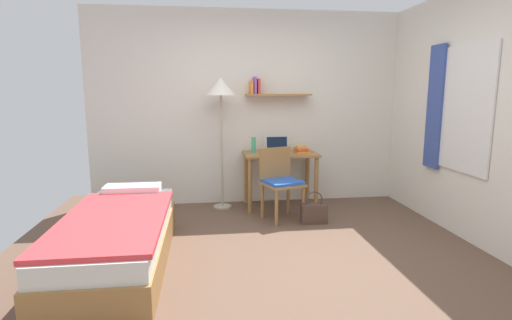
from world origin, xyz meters
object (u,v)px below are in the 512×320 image
at_px(desk_chair, 280,179).
at_px(book_stack, 302,150).
at_px(standing_lamp, 221,94).
at_px(handbag, 314,213).
at_px(water_bottle, 254,145).
at_px(desk, 280,164).
at_px(laptop, 277,148).
at_px(bed, 119,238).

height_order(desk_chair, book_stack, desk_chair).
distance_m(standing_lamp, handbag, 1.88).
height_order(desk_chair, water_bottle, water_bottle).
distance_m(desk, book_stack, 0.34).
xyz_separation_m(desk_chair, handbag, (0.36, -0.23, -0.36)).
bearing_deg(laptop, desk, -59.48).
bearing_deg(desk, book_stack, -6.03).
bearing_deg(standing_lamp, bed, -121.30).
distance_m(book_stack, handbag, 0.95).
relative_size(bed, standing_lamp, 1.20).
bearing_deg(bed, handbag, 23.03).
height_order(standing_lamp, water_bottle, standing_lamp).
bearing_deg(handbag, laptop, 110.65).
bearing_deg(laptop, water_bottle, 178.04).
xyz_separation_m(bed, water_bottle, (1.42, 1.66, 0.59)).
bearing_deg(standing_lamp, desk, -3.11).
height_order(book_stack, handbag, book_stack).
bearing_deg(handbag, water_bottle, 127.76).
distance_m(standing_lamp, water_bottle, 0.78).
height_order(desk, handbag, desk).
height_order(desk_chair, laptop, laptop).
relative_size(bed, desk_chair, 2.39).
height_order(water_bottle, book_stack, water_bottle).
xyz_separation_m(desk, laptop, (-0.03, 0.05, 0.20)).
bearing_deg(laptop, handbag, -69.35).
height_order(standing_lamp, laptop, standing_lamp).
bearing_deg(bed, book_stack, 37.41).
bearing_deg(desk_chair, standing_lamp, 141.22).
distance_m(desk, handbag, 0.90).
bearing_deg(desk_chair, desk, 79.52).
relative_size(book_stack, handbag, 0.64).
bearing_deg(handbag, desk_chair, 147.43).
distance_m(bed, water_bottle, 2.26).
bearing_deg(laptop, bed, -136.54).
height_order(standing_lamp, book_stack, standing_lamp).
distance_m(desk, laptop, 0.21).
distance_m(desk_chair, standing_lamp, 1.33).
xyz_separation_m(bed, book_stack, (2.05, 1.56, 0.53)).
bearing_deg(book_stack, desk_chair, -128.29).
bearing_deg(laptop, desk_chair, -96.53).
distance_m(desk_chair, handbag, 0.56).
bearing_deg(standing_lamp, desk_chair, -38.78).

